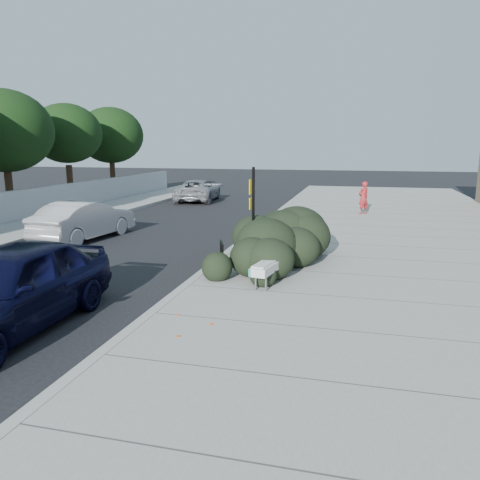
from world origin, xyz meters
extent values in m
plane|color=black|center=(0.00, 0.00, 0.00)|extent=(120.00, 120.00, 0.00)
cube|color=gray|center=(5.60, 5.00, 0.07)|extent=(11.20, 50.00, 0.15)
cube|color=gray|center=(-9.50, 5.00, 0.07)|extent=(3.00, 50.00, 0.15)
cube|color=#9E9E99|center=(0.00, 5.00, 0.08)|extent=(0.22, 50.00, 0.17)
cube|color=#9E9E99|center=(-8.00, 5.00, 0.08)|extent=(0.22, 50.00, 0.17)
cylinder|color=#332114|center=(-12.50, 9.00, 1.20)|extent=(0.36, 0.36, 2.40)
ellipsoid|color=black|center=(-12.50, 9.00, 4.20)|extent=(4.60, 4.60, 3.91)
cylinder|color=#332114|center=(-12.50, 14.00, 1.20)|extent=(0.36, 0.36, 2.40)
ellipsoid|color=black|center=(-12.50, 14.00, 4.20)|extent=(4.00, 4.00, 3.40)
cylinder|color=#332114|center=(-12.50, 19.00, 1.20)|extent=(0.36, 0.36, 2.40)
ellipsoid|color=black|center=(-12.50, 19.00, 4.20)|extent=(4.40, 4.40, 3.74)
cylinder|color=gray|center=(1.75, 0.03, 0.33)|extent=(0.04, 0.04, 0.37)
cylinder|color=gray|center=(2.01, -0.02, 0.33)|extent=(0.04, 0.04, 0.37)
cylinder|color=gray|center=(2.03, 1.47, 0.33)|extent=(0.04, 0.04, 0.37)
cylinder|color=gray|center=(2.28, 1.43, 0.33)|extent=(0.04, 0.04, 0.37)
cylinder|color=gray|center=(1.89, 0.75, 0.49)|extent=(0.31, 1.46, 0.03)
cylinder|color=gray|center=(2.15, 0.70, 0.49)|extent=(0.31, 1.46, 0.03)
cube|color=#B2B2B2|center=(2.02, 0.73, 0.62)|extent=(0.74, 1.97, 0.20)
cube|color=yellow|center=(2.16, 1.48, 0.73)|extent=(0.46, 0.45, 0.02)
cube|color=teal|center=(1.67, -0.10, 0.62)|extent=(0.09, 0.23, 0.18)
cylinder|color=black|center=(0.70, 0.86, 0.58)|extent=(0.06, 0.06, 0.86)
cylinder|color=black|center=(0.50, 1.38, 0.58)|extent=(0.06, 0.06, 0.86)
cylinder|color=black|center=(0.60, 1.12, 1.01)|extent=(0.25, 0.54, 0.06)
cube|color=black|center=(1.00, 3.11, 1.52)|extent=(0.08, 0.08, 2.74)
cube|color=yellow|center=(0.94, 3.12, 2.31)|extent=(0.09, 0.31, 0.44)
cube|color=yellow|center=(0.94, 3.12, 1.82)|extent=(0.08, 0.29, 0.34)
ellipsoid|color=black|center=(1.62, 2.60, 1.00)|extent=(2.96, 4.83, 1.70)
imported|color=black|center=(-2.36, -3.18, 0.85)|extent=(2.08, 5.00, 1.69)
imported|color=#A0A1A5|center=(-6.00, 5.15, 0.74)|extent=(2.08, 4.63, 1.48)
imported|color=gray|center=(-6.00, 18.15, 0.69)|extent=(2.83, 5.16, 1.37)
imported|color=maroon|center=(4.26, 13.67, 0.96)|extent=(0.70, 0.69, 1.62)
camera|label=1|loc=(3.99, -10.34, 3.49)|focal=35.00mm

